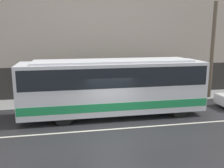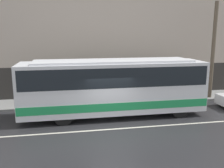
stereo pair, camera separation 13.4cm
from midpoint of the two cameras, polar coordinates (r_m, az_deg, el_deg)
name	(u,v)px [view 2 (the right image)]	position (r m, az deg, el deg)	size (l,w,h in m)	color
ground_plane	(113,129)	(13.03, 0.57, -10.28)	(60.00, 60.00, 0.00)	#262628
sidewalk	(99,101)	(17.95, -2.70, -3.84)	(60.00, 2.58, 0.17)	gray
building_facade	(96,35)	(18.73, -3.45, 11.20)	(60.00, 0.35, 9.82)	#B7A899
lane_stripe	(113,129)	(13.03, 0.57, -10.27)	(54.00, 0.14, 0.01)	beige
transit_bus	(114,85)	(14.61, 0.61, -0.17)	(10.67, 2.56, 3.33)	silver
utility_pole_near	(213,51)	(19.50, 22.28, 7.02)	(0.27, 0.27, 6.85)	brown
pedestrian_waiting	(98,87)	(18.51, -3.07, -0.78)	(0.36, 0.36, 1.58)	navy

